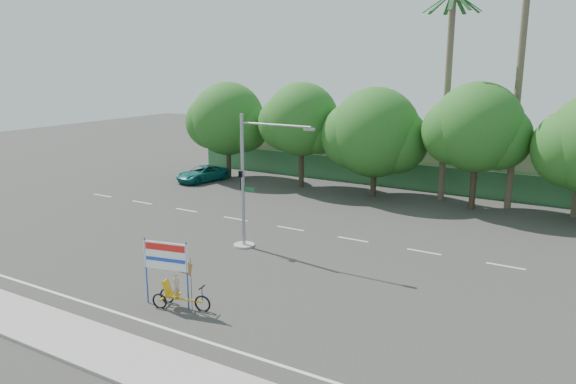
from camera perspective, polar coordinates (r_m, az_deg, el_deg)
The scene contains 14 objects.
ground at distance 25.60m, azimuth -5.13°, elevation -8.87°, with size 120.00×120.00×0.00m, color #33302D.
sidewalk_near at distance 20.60m, azimuth -17.95°, elevation -15.06°, with size 50.00×2.40×0.12m, color gray.
fence at distance 43.81m, azimuth 11.64°, elevation 1.61°, with size 38.00×0.08×2.00m, color #336B3D.
building_left at distance 51.69m, azimuth 2.88°, elevation 4.73°, with size 12.00×8.00×4.00m, color beige.
building_right at distance 46.15m, azimuth 22.99°, elevation 2.42°, with size 14.00×8.00×3.60m, color beige.
tree_far_left at distance 46.82m, azimuth -6.19°, elevation 7.20°, with size 7.14×6.00×7.96m.
tree_left at distance 42.94m, azimuth 1.33°, elevation 7.13°, with size 6.66×5.60×8.07m.
tree_center at distance 40.39m, azimuth 8.77°, elevation 5.75°, with size 7.62×6.40×7.85m.
tree_right at distance 38.22m, azimuth 18.61°, elevation 5.97°, with size 6.90×5.80×8.36m.
palm_tall at distance 39.07m, azimuth 22.69°, elevation 13.49°, with size 3.73×3.79×17.45m.
palm_short at distance 40.02m, azimuth 15.99°, elevation 11.65°, with size 3.73×3.79×14.45m.
traffic_signal at distance 29.03m, azimuth -4.12°, elevation -0.13°, with size 4.72×1.10×7.00m.
trike_billboard at distance 22.92m, azimuth -11.61°, elevation -8.76°, with size 2.81×0.99×2.81m.
pickup_truck at distance 46.18m, azimuth -8.70°, elevation 1.85°, with size 2.08×4.51×1.25m, color #0D605B.
Camera 1 is at (14.13, -19.07, 9.59)m, focal length 35.00 mm.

